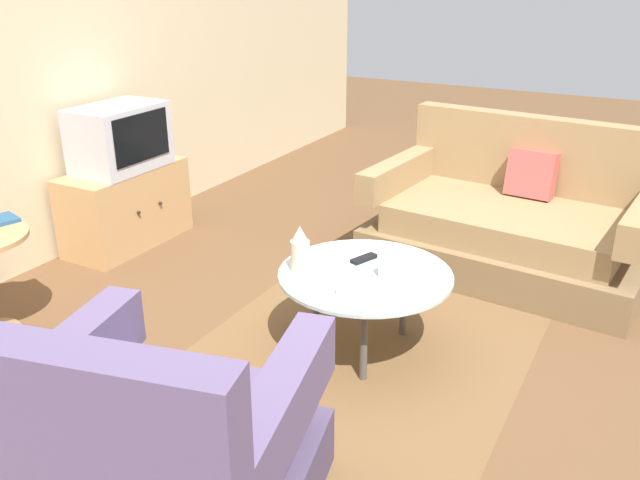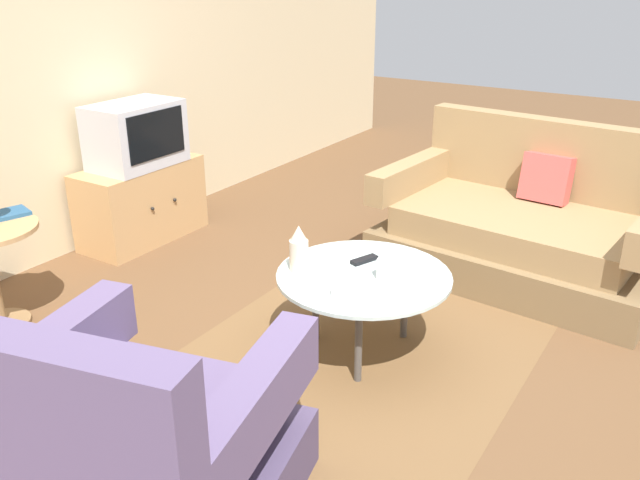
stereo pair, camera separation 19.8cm
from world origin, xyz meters
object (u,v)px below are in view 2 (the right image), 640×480
Objects in this scene: tv_stand at (141,202)px; vase at (299,249)px; mug at (385,269)px; armchair at (131,457)px; tv_remote_dark at (364,260)px; coffee_table at (363,280)px; book at (8,214)px; television at (136,135)px; tv_remote_silver at (348,291)px; couch at (524,228)px.

vase is (-0.61, -1.74, 0.27)m from tv_stand.
vase is 0.43m from mug.
armchair is 2.72m from tv_stand.
vase reaches higher than tv_remote_dark.
mug reaches higher than coffee_table.
mug is 0.55× the size of book.
armchair is at bearing -171.14° from vase.
book reaches higher than coffee_table.
coffee_table is at bearing -103.50° from television.
television is 3.96× the size of tv_remote_silver.
coffee_table is at bearing 48.46° from tv_remote_dark.
television reaches higher than vase.
vase is 0.35m from tv_remote_dark.
television is 2.60× the size of vase.
couch reaches higher than tv_remote_dark.
tv_remote_dark is at bearing 74.98° from couch.
tv_stand is at bearing 77.56° from mug.
couch is 2.99m from book.
tv_remote_silver is (-1.58, 0.36, 0.15)m from couch.
tv_remote_silver is at bearing -170.27° from coffee_table.
tv_stand is at bearing 126.07° from tv_remote_silver.
tv_remote_dark is 1.91m from book.
television is 2.00m from tv_remote_dark.
armchair is at bearing -131.17° from tv_remote_silver.
book reaches higher than tv_stand.
book is (-0.63, 1.82, 0.18)m from coffee_table.
tv_remote_silver is at bearing 71.41° from armchair.
tv_remote_silver is at bearing 37.79° from tv_remote_dark.
book is at bearing 109.27° from coffee_table.
television is (-0.88, 2.40, 0.46)m from couch.
vase is 1.80× the size of mug.
tv_remote_silver is 0.66× the size of book.
couch is at bearing -69.86° from television.
armchair reaches higher than book.
book is (-1.12, -0.19, -0.17)m from television.
tv_remote_silver is (-0.23, 0.07, -0.04)m from mug.
vase is 1.52× the size of tv_remote_silver.
mug is (0.14, -0.40, -0.06)m from vase.
television is at bearing -79.35° from tv_remote_dark.
armchair is 0.65× the size of couch.
vase reaches higher than mug.
couch is 7.51× the size of book.
mug is at bearing -102.44° from tv_stand.
tv_stand reaches higher than coffee_table.
tv_remote_silver is (-0.21, -0.04, 0.04)m from coffee_table.
book reaches higher than tv_remote_silver.
vase is (-0.61, -1.72, -0.21)m from television.
coffee_table is 6.57× the size of mug.
tv_stand reaches higher than tv_remote_dark.
couch is 11.42× the size of tv_remote_silver.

